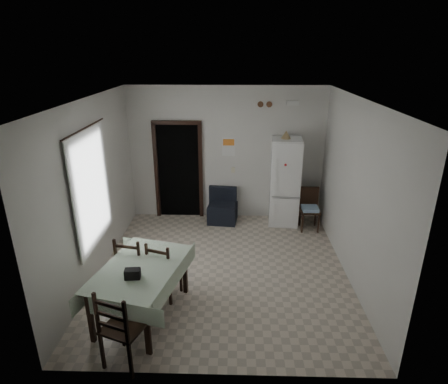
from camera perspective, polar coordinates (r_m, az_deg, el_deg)
name	(u,v)px	position (r m, az deg, el deg)	size (l,w,h in m)	color
ground	(223,269)	(6.65, -0.13, -11.68)	(4.50, 4.50, 0.00)	beige
ceiling	(223,99)	(5.63, -0.15, 13.96)	(4.20, 4.50, 0.02)	white
wall_back	(226,154)	(8.13, 0.35, 5.77)	(4.20, 0.02, 2.90)	silver
wall_front	(216,269)	(3.97, -1.16, -11.67)	(4.20, 0.02, 2.90)	silver
wall_left	(93,190)	(6.40, -19.27, 0.25)	(0.02, 4.50, 2.90)	silver
wall_right	(355,193)	(6.29, 19.36, -0.14)	(0.02, 4.50, 2.90)	silver
doorway	(180,168)	(8.52, -6.71, 3.62)	(1.06, 0.52, 2.22)	black
window_recess	(85,189)	(6.22, -20.43, 0.46)	(0.10, 1.20, 1.60)	silver
curtain	(92,189)	(6.17, -19.48, 0.45)	(0.02, 1.45, 1.85)	white
curtain_rod	(84,128)	(5.92, -20.51, 9.08)	(0.02, 0.02, 1.60)	black
calendar	(229,147)	(8.07, 0.71, 6.90)	(0.28, 0.02, 0.40)	white
calendar_image	(229,142)	(8.04, 0.71, 7.58)	(0.24, 0.01, 0.14)	orange
light_switch	(233,170)	(8.22, 1.39, 3.38)	(0.08, 0.02, 0.12)	beige
vent_left	(260,104)	(7.91, 5.58, 13.16)	(0.12, 0.12, 0.03)	brown
vent_right	(269,104)	(7.93, 6.91, 13.13)	(0.12, 0.12, 0.03)	brown
emergency_light	(293,103)	(7.96, 10.40, 13.19)	(0.25, 0.07, 0.09)	white
fridge	(285,182)	(8.05, 9.23, 1.51)	(0.61, 0.61, 1.88)	white
tan_cone	(286,135)	(7.77, 9.45, 8.63)	(0.20, 0.20, 0.16)	tan
navy_seat	(223,206)	(8.19, -0.22, -2.13)	(0.61, 0.59, 0.74)	black
corner_chair	(310,210)	(8.01, 12.95, -2.65)	(0.39, 0.39, 0.89)	black
dining_table	(142,291)	(5.57, -12.37, -14.56)	(1.00, 1.52, 0.79)	#B2C9AB
black_bag	(133,274)	(5.12, -13.76, -12.01)	(0.20, 0.12, 0.13)	black
dining_chair_far_left	(134,264)	(6.00, -13.53, -10.63)	(0.43, 0.43, 1.01)	black
dining_chair_far_right	(165,268)	(5.85, -9.05, -11.43)	(0.41, 0.41, 0.96)	black
dining_chair_near_head	(124,325)	(4.83, -14.99, -19.05)	(0.46, 0.46, 1.08)	black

